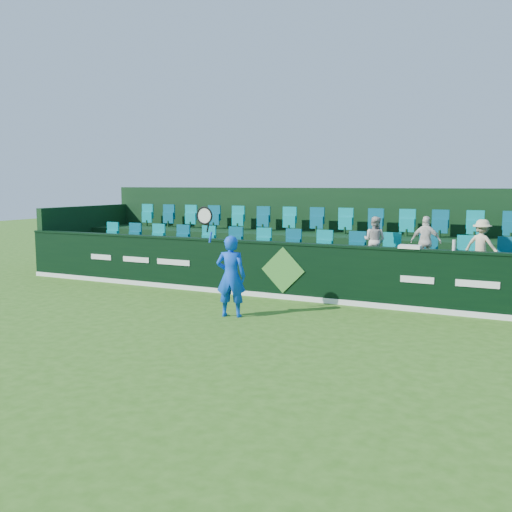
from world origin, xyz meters
The scene contains 13 objects.
ground centered at (0.00, 0.00, 0.00)m, with size 60.00×60.00×0.00m, color #306417.
sponsor_hoarding centered at (0.00, 4.00, 0.67)m, with size 16.00×0.25×1.35m.
stand_tier_front centered at (0.00, 5.10, 0.40)m, with size 16.00×2.00×0.80m, color black.
stand_tier_back centered at (0.00, 7.00, 0.65)m, with size 16.00×1.80×1.30m, color black.
stand_rear centered at (0.00, 7.44, 1.22)m, with size 16.00×4.10×2.60m.
seat_row_front centered at (0.00, 5.50, 1.10)m, with size 13.50×0.50×0.60m, color #068D91.
seat_row_back centered at (0.00, 7.30, 1.60)m, with size 13.50×0.50×0.60m, color #068D91.
tennis_player centered at (-0.27, 1.80, 0.86)m, with size 1.13×0.55×2.30m.
spectator_left centered at (1.86, 5.12, 1.37)m, with size 0.56×0.44×1.15m, color beige.
spectator_middle centered at (3.05, 5.12, 1.39)m, with size 0.70×0.29×1.19m, color white.
spectator_right centered at (4.25, 5.12, 1.37)m, with size 0.74×0.42×1.14m, color beige.
towel centered at (2.91, 4.00, 1.38)m, with size 0.46×0.30×0.07m, color white.
drinks_bottle centered at (3.80, 4.00, 1.46)m, with size 0.07×0.07×0.22m, color silver.
Camera 1 is at (5.24, -8.34, 2.73)m, focal length 40.00 mm.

